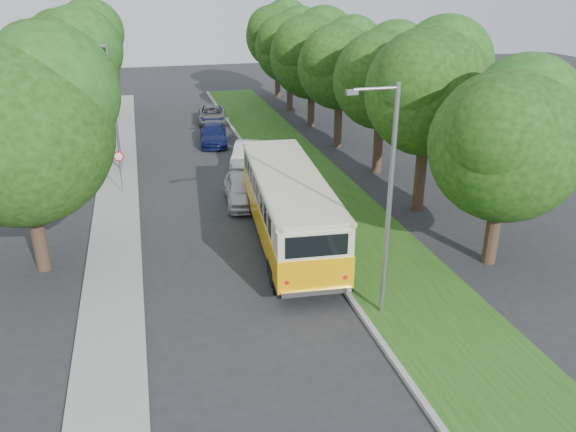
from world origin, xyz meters
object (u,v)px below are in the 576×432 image
object	(u,v)px
lamppost_far	(112,104)
car_blue	(213,134)
car_silver	(242,190)
car_grey	(212,115)
vintage_bus	(288,209)
car_white	(247,154)
lamppost_near	(387,198)

from	to	relation	value
lamppost_far	car_blue	world-z (taller)	lamppost_far
car_silver	car_grey	size ratio (longest dim) A/B	0.92
car_blue	vintage_bus	bearing A→B (deg)	-80.31
car_white	car_blue	bearing A→B (deg)	122.73
lamppost_near	vintage_bus	xyz separation A→B (m)	(-1.57, 6.37, -2.73)
lamppost_near	car_grey	bearing A→B (deg)	93.52
lamppost_far	vintage_bus	size ratio (longest dim) A/B	0.68
car_blue	car_grey	distance (m)	6.20
vintage_bus	car_silver	distance (m)	5.40
lamppost_near	car_blue	size ratio (longest dim) A/B	1.75
lamppost_far	car_silver	bearing A→B (deg)	-48.03
car_blue	car_grey	size ratio (longest dim) A/B	0.97
lamppost_far	car_white	bearing A→B (deg)	-4.77
car_silver	car_grey	xyz separation A→B (m)	(0.86, 17.90, -0.08)
lamppost_far	car_grey	size ratio (longest dim) A/B	1.60
car_silver	car_blue	distance (m)	11.74
vintage_bus	car_white	bearing A→B (deg)	92.74
car_white	car_blue	distance (m)	5.62
car_white	car_grey	size ratio (longest dim) A/B	0.92
car_silver	car_grey	bearing A→B (deg)	92.12
car_silver	car_grey	world-z (taller)	car_silver
car_grey	vintage_bus	bearing A→B (deg)	-82.80
lamppost_near	car_white	size ratio (longest dim) A/B	1.86
lamppost_near	car_grey	distance (m)	29.76
vintage_bus	car_grey	xyz separation A→B (m)	(-0.24, 23.10, -0.99)
lamppost_far	car_blue	size ratio (longest dim) A/B	1.64
lamppost_far	vintage_bus	distance (m)	14.39
vintage_bus	car_blue	bearing A→B (deg)	97.89
lamppost_near	car_blue	distance (m)	23.74
car_white	lamppost_far	bearing A→B (deg)	-165.93
lamppost_near	car_blue	world-z (taller)	lamppost_near
car_white	car_silver	bearing A→B (deg)	-84.30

